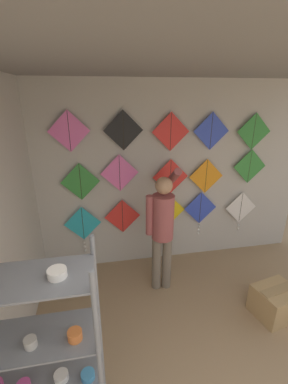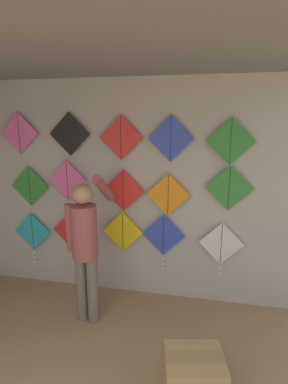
{
  "view_description": "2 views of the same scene",
  "coord_description": "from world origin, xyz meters",
  "px_view_note": "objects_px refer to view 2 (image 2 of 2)",
  "views": [
    {
      "loc": [
        -1.0,
        -0.38,
        2.59
      ],
      "look_at": [
        -0.38,
        2.9,
        1.32
      ],
      "focal_mm": 24.0,
      "sensor_mm": 36.0,
      "label": 1
    },
    {
      "loc": [
        1.07,
        -0.39,
        2.31
      ],
      "look_at": [
        0.38,
        2.9,
        1.49
      ],
      "focal_mm": 28.0,
      "sensor_mm": 36.0,
      "label": 2
    }
  ],
  "objects_px": {
    "kite_3": "(163,238)",
    "kite_14": "(231,142)",
    "shopkeeper": "(85,241)",
    "kite_2": "(123,232)",
    "kite_8": "(168,195)",
    "kite_13": "(171,139)",
    "kite_12": "(121,138)",
    "kite_6": "(67,181)",
    "cardboard_box": "(194,376)",
    "kite_5": "(30,186)",
    "kite_10": "(19,133)",
    "kite_9": "(229,188)",
    "kite_0": "(33,234)",
    "kite_7": "(123,191)",
    "kite_11": "(70,134)",
    "kite_1": "(72,230)",
    "kite_4": "(221,245)"
  },
  "relations": [
    {
      "from": "kite_1",
      "to": "kite_11",
      "type": "bearing_deg",
      "value": 0.0
    },
    {
      "from": "kite_11",
      "to": "kite_12",
      "type": "distance_m",
      "value": 0.67
    },
    {
      "from": "kite_3",
      "to": "kite_12",
      "type": "xyz_separation_m",
      "value": [
        -0.54,
        0.0,
        1.26
      ]
    },
    {
      "from": "kite_8",
      "to": "kite_9",
      "type": "relative_size",
      "value": 1.0
    },
    {
      "from": "kite_0",
      "to": "kite_5",
      "type": "distance_m",
      "value": 0.7
    },
    {
      "from": "kite_7",
      "to": "kite_12",
      "type": "bearing_deg",
      "value": 180.0
    },
    {
      "from": "kite_9",
      "to": "kite_14",
      "type": "height_order",
      "value": "kite_14"
    },
    {
      "from": "kite_8",
      "to": "kite_12",
      "type": "xyz_separation_m",
      "value": [
        -0.59,
        0.0,
        0.69
      ]
    },
    {
      "from": "kite_3",
      "to": "kite_12",
      "type": "bearing_deg",
      "value": 179.89
    },
    {
      "from": "kite_5",
      "to": "shopkeeper",
      "type": "bearing_deg",
      "value": -31.16
    },
    {
      "from": "kite_3",
      "to": "kite_7",
      "type": "xyz_separation_m",
      "value": [
        -0.52,
        0.0,
        0.6
      ]
    },
    {
      "from": "kite_9",
      "to": "kite_13",
      "type": "bearing_deg",
      "value": 180.0
    },
    {
      "from": "kite_2",
      "to": "kite_10",
      "type": "bearing_deg",
      "value": 180.0
    },
    {
      "from": "kite_7",
      "to": "kite_13",
      "type": "height_order",
      "value": "kite_13"
    },
    {
      "from": "kite_13",
      "to": "kite_14",
      "type": "xyz_separation_m",
      "value": [
        0.68,
        0.0,
        -0.02
      ]
    },
    {
      "from": "shopkeeper",
      "to": "kite_8",
      "type": "relative_size",
      "value": 3.23
    },
    {
      "from": "kite_9",
      "to": "kite_14",
      "type": "xyz_separation_m",
      "value": [
        -0.02,
        0.0,
        0.54
      ]
    },
    {
      "from": "kite_8",
      "to": "kite_11",
      "type": "distance_m",
      "value": 1.45
    },
    {
      "from": "kite_3",
      "to": "kite_6",
      "type": "bearing_deg",
      "value": 179.95
    },
    {
      "from": "kite_3",
      "to": "kite_12",
      "type": "relative_size",
      "value": 1.38
    },
    {
      "from": "kite_1",
      "to": "kite_13",
      "type": "xyz_separation_m",
      "value": [
        1.32,
        0.0,
        1.24
      ]
    },
    {
      "from": "shopkeeper",
      "to": "kite_3",
      "type": "height_order",
      "value": "shopkeeper"
    },
    {
      "from": "kite_0",
      "to": "kite_13",
      "type": "bearing_deg",
      "value": 0.03
    },
    {
      "from": "shopkeeper",
      "to": "kite_2",
      "type": "bearing_deg",
      "value": 73.42
    },
    {
      "from": "kite_9",
      "to": "kite_1",
      "type": "bearing_deg",
      "value": 180.0
    },
    {
      "from": "kite_2",
      "to": "kite_6",
      "type": "height_order",
      "value": "kite_6"
    },
    {
      "from": "kite_3",
      "to": "kite_7",
      "type": "distance_m",
      "value": 0.79
    },
    {
      "from": "kite_12",
      "to": "kite_11",
      "type": "bearing_deg",
      "value": 180.0
    },
    {
      "from": "kite_0",
      "to": "kite_2",
      "type": "height_order",
      "value": "kite_2"
    },
    {
      "from": "cardboard_box",
      "to": "kite_5",
      "type": "relative_size",
      "value": 1.05
    },
    {
      "from": "shopkeeper",
      "to": "kite_12",
      "type": "distance_m",
      "value": 1.3
    },
    {
      "from": "kite_6",
      "to": "kite_12",
      "type": "relative_size",
      "value": 1.0
    },
    {
      "from": "kite_11",
      "to": "kite_1",
      "type": "bearing_deg",
      "value": 180.0
    },
    {
      "from": "kite_7",
      "to": "kite_14",
      "type": "relative_size",
      "value": 1.0
    },
    {
      "from": "kite_13",
      "to": "shopkeeper",
      "type": "bearing_deg",
      "value": -143.82
    },
    {
      "from": "kite_1",
      "to": "kite_5",
      "type": "xyz_separation_m",
      "value": [
        -0.58,
        0.0,
        0.59
      ]
    },
    {
      "from": "kite_5",
      "to": "kite_9",
      "type": "xyz_separation_m",
      "value": [
        2.59,
        0.0,
        0.09
      ]
    },
    {
      "from": "shopkeeper",
      "to": "kite_13",
      "type": "bearing_deg",
      "value": 41.7
    },
    {
      "from": "kite_0",
      "to": "kite_7",
      "type": "distance_m",
      "value": 1.5
    },
    {
      "from": "kite_2",
      "to": "kite_14",
      "type": "distance_m",
      "value": 1.75
    },
    {
      "from": "shopkeeper",
      "to": "kite_3",
      "type": "relative_size",
      "value": 2.33
    },
    {
      "from": "kite_8",
      "to": "kite_11",
      "type": "xyz_separation_m",
      "value": [
        -1.26,
        0.0,
        0.72
      ]
    },
    {
      "from": "kite_6",
      "to": "kite_4",
      "type": "bearing_deg",
      "value": -0.02
    },
    {
      "from": "kite_3",
      "to": "kite_14",
      "type": "bearing_deg",
      "value": 0.08
    },
    {
      "from": "kite_1",
      "to": "kite_6",
      "type": "xyz_separation_m",
      "value": [
        -0.02,
        0.0,
        0.69
      ]
    },
    {
      "from": "kite_0",
      "to": "kite_10",
      "type": "bearing_deg",
      "value": 179.05
    },
    {
      "from": "kite_3",
      "to": "kite_8",
      "type": "relative_size",
      "value": 1.38
    },
    {
      "from": "shopkeeper",
      "to": "kite_10",
      "type": "relative_size",
      "value": 3.23
    },
    {
      "from": "kite_8",
      "to": "kite_7",
      "type": "bearing_deg",
      "value": 180.0
    },
    {
      "from": "shopkeeper",
      "to": "kite_7",
      "type": "relative_size",
      "value": 3.23
    }
  ]
}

